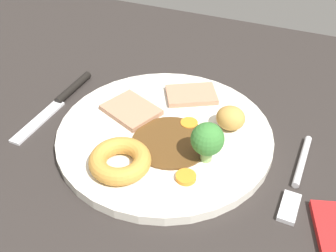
% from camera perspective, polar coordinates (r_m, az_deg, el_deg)
% --- Properties ---
extents(dining_table, '(1.20, 0.84, 0.04)m').
position_cam_1_polar(dining_table, '(0.56, -0.85, -3.78)').
color(dining_table, '#2B2623').
rests_on(dining_table, ground).
extents(dinner_plate, '(0.30, 0.30, 0.01)m').
position_cam_1_polar(dinner_plate, '(0.55, 0.00, -1.36)').
color(dinner_plate, silver).
rests_on(dinner_plate, dining_table).
extents(gravy_pool, '(0.10, 0.10, 0.00)m').
position_cam_1_polar(gravy_pool, '(0.53, 0.37, -2.25)').
color(gravy_pool, '#563819').
rests_on(gravy_pool, dinner_plate).
extents(meat_slice_main, '(0.09, 0.08, 0.01)m').
position_cam_1_polar(meat_slice_main, '(0.58, -5.27, 2.28)').
color(meat_slice_main, tan).
rests_on(meat_slice_main, dinner_plate).
extents(meat_slice_under, '(0.09, 0.08, 0.01)m').
position_cam_1_polar(meat_slice_under, '(0.61, 3.34, 4.47)').
color(meat_slice_under, tan).
rests_on(meat_slice_under, dinner_plate).
extents(yorkshire_pudding, '(0.08, 0.08, 0.02)m').
position_cam_1_polar(yorkshire_pudding, '(0.49, -6.84, -4.89)').
color(yorkshire_pudding, '#C68938').
rests_on(yorkshire_pudding, dinner_plate).
extents(roast_potato_left, '(0.04, 0.04, 0.03)m').
position_cam_1_polar(roast_potato_left, '(0.55, 8.89, 1.14)').
color(roast_potato_left, '#BC8C42').
rests_on(roast_potato_left, dinner_plate).
extents(carrot_coin_front, '(0.02, 0.02, 0.00)m').
position_cam_1_polar(carrot_coin_front, '(0.56, 3.02, 0.38)').
color(carrot_coin_front, orange).
rests_on(carrot_coin_front, dinner_plate).
extents(carrot_coin_back, '(0.03, 0.03, 0.01)m').
position_cam_1_polar(carrot_coin_back, '(0.48, 2.56, -7.27)').
color(carrot_coin_back, orange).
rests_on(carrot_coin_back, dinner_plate).
extents(broccoli_floret, '(0.04, 0.04, 0.05)m').
position_cam_1_polar(broccoli_floret, '(0.49, 5.63, -1.97)').
color(broccoli_floret, '#8CB766').
rests_on(broccoli_floret, dinner_plate).
extents(fork, '(0.02, 0.15, 0.01)m').
position_cam_1_polar(fork, '(0.52, 17.90, -7.12)').
color(fork, silver).
rests_on(fork, dining_table).
extents(knife, '(0.02, 0.19, 0.01)m').
position_cam_1_polar(knife, '(0.65, -14.93, 3.71)').
color(knife, black).
rests_on(knife, dining_table).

